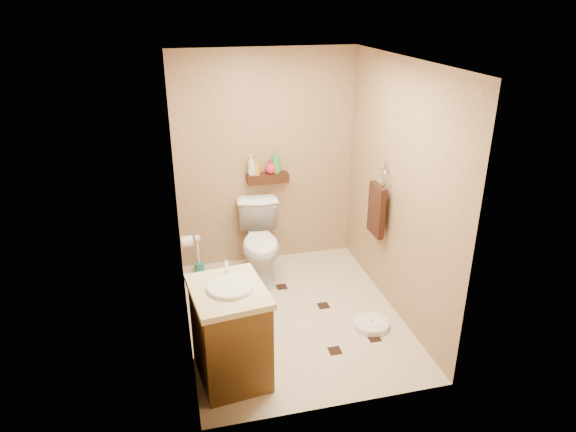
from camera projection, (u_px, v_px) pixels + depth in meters
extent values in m
plane|color=beige|center=(293.00, 315.00, 5.02)|extent=(2.50, 2.50, 0.00)
cube|color=#A1825C|center=(266.00, 160.00, 5.66)|extent=(2.00, 0.04, 2.40)
cube|color=#A1825C|center=(340.00, 268.00, 3.43)|extent=(2.00, 0.04, 2.40)
cube|color=#A1825C|center=(179.00, 211.00, 4.32)|extent=(0.04, 2.50, 2.40)
cube|color=#A1825C|center=(398.00, 191.00, 4.76)|extent=(0.04, 2.50, 2.40)
cube|color=silver|center=(295.00, 60.00, 4.07)|extent=(2.00, 2.50, 0.02)
cube|color=#3B1A10|center=(268.00, 178.00, 5.66)|extent=(0.46, 0.14, 0.10)
cube|color=black|center=(263.00, 334.00, 4.73)|extent=(0.11, 0.11, 0.01)
cube|color=black|center=(323.00, 306.00, 5.16)|extent=(0.11, 0.11, 0.01)
cube|color=black|center=(335.00, 351.00, 4.50)|extent=(0.11, 0.11, 0.01)
cube|color=black|center=(233.00, 292.00, 5.39)|extent=(0.11, 0.11, 0.01)
cube|color=black|center=(374.00, 338.00, 4.67)|extent=(0.11, 0.11, 0.01)
cube|color=black|center=(282.00, 287.00, 5.49)|extent=(0.11, 0.11, 0.01)
imported|color=white|center=(261.00, 242.00, 5.56)|extent=(0.54, 0.84, 0.82)
cube|color=brown|center=(231.00, 336.00, 4.07)|extent=(0.59, 0.69, 0.77)
cube|color=beige|center=(228.00, 292.00, 3.91)|extent=(0.63, 0.74, 0.05)
cylinder|color=white|center=(231.00, 288.00, 3.90)|extent=(0.36, 0.36, 0.05)
cylinder|color=silver|center=(226.00, 267.00, 4.07)|extent=(0.03, 0.03, 0.12)
cylinder|color=white|center=(371.00, 325.00, 4.81)|extent=(0.42, 0.42, 0.06)
cylinder|color=white|center=(371.00, 322.00, 4.80)|extent=(0.20, 0.20, 0.01)
cylinder|color=#1B6D60|center=(199.00, 268.00, 5.77)|extent=(0.11, 0.11, 0.12)
cylinder|color=white|center=(198.00, 251.00, 5.68)|extent=(0.02, 0.02, 0.33)
sphere|color=white|center=(197.00, 238.00, 5.62)|extent=(0.08, 0.08, 0.08)
cube|color=silver|center=(387.00, 165.00, 4.91)|extent=(0.03, 0.06, 0.08)
torus|color=silver|center=(383.00, 177.00, 4.95)|extent=(0.02, 0.19, 0.19)
cube|color=#33140F|center=(376.00, 210.00, 5.07)|extent=(0.06, 0.30, 0.52)
cylinder|color=white|center=(187.00, 241.00, 5.15)|extent=(0.11, 0.11, 0.11)
cylinder|color=silver|center=(183.00, 236.00, 5.12)|extent=(0.04, 0.02, 0.02)
imported|color=beige|center=(251.00, 165.00, 5.55)|extent=(0.11, 0.11, 0.23)
imported|color=orange|center=(256.00, 167.00, 5.57)|extent=(0.10, 0.10, 0.17)
imported|color=red|center=(271.00, 166.00, 5.61)|extent=(0.18, 0.18, 0.16)
imported|color=green|center=(276.00, 162.00, 5.61)|extent=(0.14, 0.14, 0.26)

